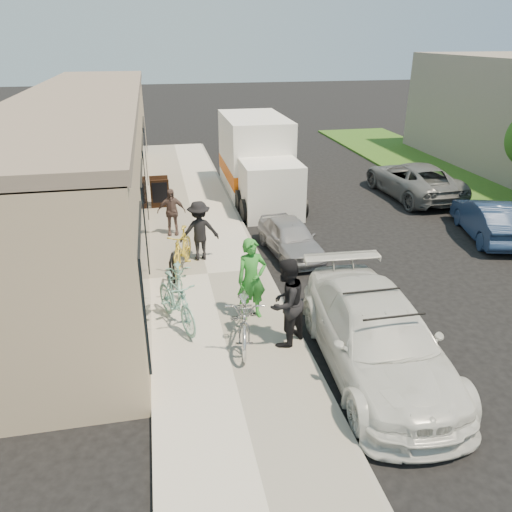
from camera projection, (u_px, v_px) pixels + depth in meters
ground at (316, 331)px, 10.79m from camera, size 120.00×120.00×0.00m
sidewalk at (208, 276)px, 13.08m from camera, size 3.00×34.00×0.15m
curb at (265, 271)px, 13.37m from camera, size 0.12×34.00×0.13m
storefront at (88, 161)px, 16.13m from camera, size 3.60×20.00×4.22m
bike_rack at (172, 269)px, 12.11m from camera, size 0.14×0.59×0.84m
sandwich_board at (160, 192)px, 17.83m from camera, size 0.67×0.68×1.08m
sedan_white at (377, 337)px, 9.29m from camera, size 2.30×5.07×1.48m
sedan_silver at (290, 237)px, 14.36m from camera, size 1.53×3.19×1.05m
moving_truck at (257, 162)px, 19.32m from camera, size 2.34×6.12×3.00m
far_car_blue at (489, 219)px, 15.53m from camera, size 2.15×3.87×1.21m
far_car_gray at (413, 180)px, 19.52m from camera, size 2.39×4.91×1.35m
tandem_bike at (245, 315)px, 10.02m from camera, size 1.11×2.25×1.13m
woman_rider at (252, 279)px, 10.71m from camera, size 0.73×0.55×1.84m
man_standing at (286, 303)px, 9.78m from camera, size 1.13×1.11×1.83m
cruiser_bike_a at (176, 301)px, 10.55m from camera, size 1.15×1.93×1.12m
cruiser_bike_b at (179, 276)px, 11.95m from camera, size 0.62×1.66×0.86m
cruiser_bike_c at (182, 249)px, 13.13m from camera, size 1.06×1.88×1.09m
bystander_a at (199, 231)px, 13.58m from camera, size 1.12×0.69×1.67m
bystander_b at (171, 212)px, 15.32m from camera, size 0.88×0.39×1.48m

